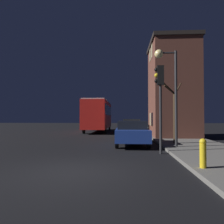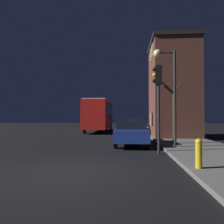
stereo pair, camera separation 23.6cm
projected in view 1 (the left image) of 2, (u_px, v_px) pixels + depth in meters
ground_plane at (74, 171)px, 6.87m from camera, size 120.00×120.00×0.00m
brick_building at (172, 89)px, 18.57m from camera, size 3.76×5.24×7.98m
streetlamp at (167, 75)px, 11.74m from camera, size 1.21×0.47×5.23m
traffic_light at (160, 90)px, 10.20m from camera, size 0.43×0.24×4.12m
bare_tree at (174, 114)px, 13.24m from camera, size 1.40×0.97×3.74m
bus at (98, 114)px, 25.97m from camera, size 2.46×9.74×3.62m
car_near_lane at (132, 132)px, 13.38m from camera, size 1.89×4.73×1.48m
car_mid_lane at (131, 127)px, 21.45m from camera, size 1.83×4.77×1.53m
fire_hydrant at (203, 152)px, 6.71m from camera, size 0.21×0.21×0.91m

